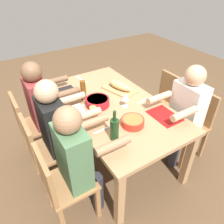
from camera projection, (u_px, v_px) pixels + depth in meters
ground_plane at (112, 152)px, 2.75m from camera, size 8.00×8.00×0.00m
dining_table at (112, 110)px, 2.37m from camera, size 1.70×0.97×0.74m
chair_near_center at (164, 102)px, 2.82m from camera, size 0.40×0.40×0.85m
chair_near_left at (192, 121)px, 2.49m from camera, size 0.40×0.40×0.85m
diner_near_left at (184, 110)px, 2.29m from camera, size 0.41×0.53×1.20m
chair_far_right at (31, 124)px, 2.44m from camera, size 0.40×0.40×0.85m
diner_far_right at (43, 104)px, 2.40m from camera, size 0.41×0.53×1.20m
chair_far_center at (43, 149)px, 2.12m from camera, size 0.40×0.40×0.85m
diner_far_center at (58, 126)px, 2.07m from camera, size 0.41×0.53×1.20m
chair_far_left at (61, 183)px, 1.80m from camera, size 0.40×0.40×0.85m
diner_far_left at (78, 157)px, 1.75m from camera, size 0.41×0.53×1.20m
serving_bowl_fruit at (133, 122)px, 2.00m from camera, size 0.21×0.21×0.07m
serving_bowl_pasta at (97, 101)px, 2.27m from camera, size 0.25×0.25×0.08m
cutting_board at (120, 90)px, 2.55m from camera, size 0.44×0.32×0.02m
bread_loaf at (120, 85)px, 2.52m from camera, size 0.34×0.19×0.09m
wine_bottle at (114, 129)px, 1.81m from camera, size 0.08×0.08×0.29m
beer_bottle at (83, 90)px, 2.34m from camera, size 0.06×0.06×0.22m
wine_glass at (125, 97)px, 2.21m from camera, size 0.08×0.08×0.17m
fork_near_center at (144, 101)px, 2.36m from camera, size 0.04×0.17×0.01m
placemat_near_left at (164, 116)px, 2.13m from camera, size 0.32×0.23×0.01m
placemat_far_right at (67, 93)px, 2.50m from camera, size 0.32×0.23×0.01m
cup_far_center at (93, 111)px, 2.13m from camera, size 0.07×0.07×0.09m
fork_far_center at (79, 106)px, 2.27m from camera, size 0.04×0.17×0.01m
fork_far_left at (101, 130)px, 1.95m from camera, size 0.02×0.17×0.01m
carving_knife at (81, 79)px, 2.78m from camera, size 0.23×0.06×0.01m
napkin_stack at (76, 109)px, 2.21m from camera, size 0.15×0.15×0.02m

